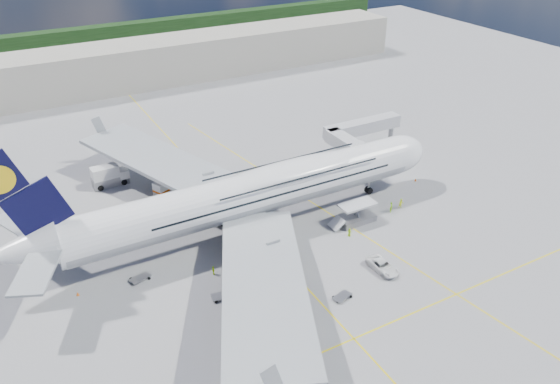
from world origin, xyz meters
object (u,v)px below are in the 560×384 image
dolly_nose_near (275,252)px  crew_loader (401,204)px  crew_van (349,232)px  cone_wing_left_inner (156,212)px  baggage_tug (267,270)px  crew_wing (213,270)px  catering_truck_outer (110,176)px  dolly_row_a (223,296)px  dolly_row_c (233,289)px  cone_nose (416,180)px  jet_bridge (357,135)px  cone_tail (78,294)px  dolly_row_b (272,325)px  catering_truck_inner (168,189)px  cone_wing_right_outer (263,305)px  airliner (252,193)px  cone_wing_left_outer (183,192)px  crew_tug (277,279)px  dolly_back (140,278)px  crew_nose (391,207)px  cargo_loader (356,216)px  cone_wing_right_inner (232,288)px  dolly_nose_far (342,296)px

dolly_nose_near → crew_loader: crew_loader is taller
crew_van → cone_wing_left_inner: bearing=21.6°
baggage_tug → crew_wing: bearing=157.0°
catering_truck_outer → dolly_row_a: bearing=-84.7°
dolly_row_c → cone_nose: (45.97, 12.98, -0.03)m
jet_bridge → cone_tail: (-59.62, -14.55, -6.57)m
dolly_row_b → catering_truck_inner: 40.82m
dolly_row_a → dolly_row_c: (1.94, 0.59, -0.06)m
cone_nose → baggage_tug: bearing=-163.1°
catering_truck_inner → cone_nose: (45.07, -18.01, -1.41)m
crew_wing → cone_wing_right_outer: (3.20, -9.98, -0.53)m
dolly_row_c → airliner: bearing=36.8°
dolly_row_a → crew_wing: 5.66m
cone_wing_left_outer → cone_wing_left_inner: bearing=-146.9°
dolly_row_b → catering_truck_outer: size_ratio=0.40×
crew_tug → crew_loader: bearing=17.4°
dolly_back → catering_truck_inner: 25.00m
dolly_row_c → catering_truck_inner: catering_truck_inner is taller
crew_nose → crew_van: size_ratio=1.32×
crew_loader → crew_tug: crew_loader is taller
catering_truck_outer → crew_loader: 56.10m
dolly_row_a → dolly_row_b: dolly_row_b is taller
cone_wing_left_inner → cargo_loader: bearing=-33.5°
cone_wing_left_inner → cone_wing_right_outer: 31.74m
crew_wing → crew_tug: (7.34, -6.73, 0.19)m
cone_tail → cone_wing_left_inner: bearing=44.0°
cargo_loader → dolly_back: size_ratio=2.52×
catering_truck_outer → cone_tail: bearing=-114.4°
cargo_loader → crew_van: bearing=-138.6°
cargo_loader → dolly_back: cargo_loader is taller
airliner → crew_nose: (24.13, -7.49, -5.86)m
dolly_row_c → cone_wing_right_inner: 0.51m
dolly_nose_far → crew_nose: bearing=19.7°
dolly_nose_near → jet_bridge: bearing=42.1°
dolly_row_a → cone_wing_right_inner: (1.92, 1.10, -0.12)m
dolly_row_c → dolly_back: (-11.16, 9.13, 0.04)m
dolly_nose_far → crew_van: bearing=35.1°
dolly_row_b → cone_wing_right_outer: size_ratio=5.84×
crew_wing → cone_wing_left_outer: (4.58, 25.73, -0.50)m
crew_tug → dolly_nose_near: bearing=65.9°
airliner → cone_tail: airliner is taller
dolly_row_c → dolly_back: size_ratio=0.87×
dolly_back → dolly_nose_near: size_ratio=1.14×
dolly_row_a → cone_nose: size_ratio=6.10×
crew_tug → dolly_row_a: bearing=174.4°
dolly_row_b → crew_tug: crew_tug is taller
crew_nose → cone_wing_left_outer: (-30.56, 24.55, -0.74)m
dolly_row_b → dolly_nose_far: size_ratio=0.92×
dolly_row_a → catering_truck_inner: size_ratio=0.53×
jet_bridge → cone_nose: size_ratio=33.37×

